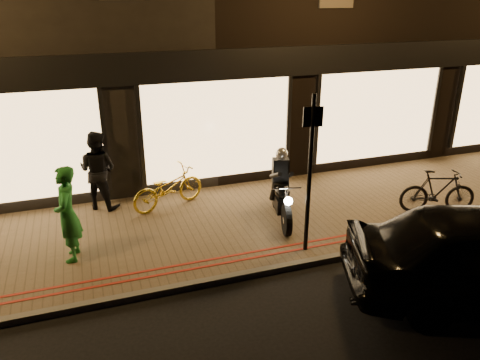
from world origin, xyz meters
name	(u,v)px	position (x,y,z in m)	size (l,w,h in m)	color
ground	(281,273)	(0.00, 0.00, 0.00)	(90.00, 90.00, 0.00)	black
sidewalk	(244,222)	(0.00, 2.00, 0.06)	(50.00, 4.00, 0.12)	brown
kerb_stone	(280,268)	(0.00, 0.05, 0.06)	(50.00, 0.14, 0.12)	#59544C
red_kerb_lines	(270,252)	(0.00, 0.55, 0.12)	(50.00, 0.26, 0.01)	maroon
building_row	(171,8)	(0.00, 8.99, 4.25)	(48.00, 10.11, 8.50)	black
motorcycle	(281,193)	(0.75, 1.76, 0.73)	(0.75, 1.91, 1.59)	black
sign_post	(310,167)	(0.68, 0.43, 1.80)	(0.35, 0.10, 3.00)	black
bicycle_gold	(168,188)	(-1.42, 3.18, 0.59)	(0.62, 1.78, 0.93)	gold
bicycle_dark	(438,192)	(4.15, 0.95, 0.62)	(0.47, 1.67, 1.00)	black
person_green	(67,214)	(-3.52, 1.54, 1.02)	(0.65, 0.43, 1.80)	#1D6F27
person_dark	(98,170)	(-2.88, 3.67, 1.02)	(0.87, 0.68, 1.80)	black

